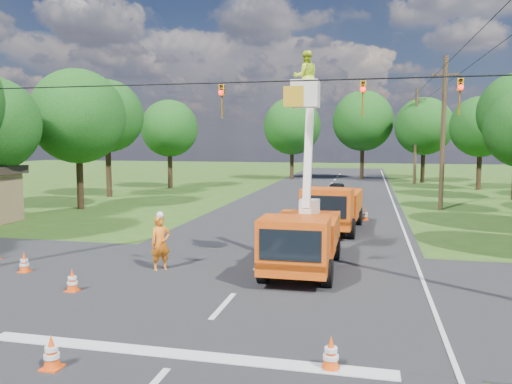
% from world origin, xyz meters
% --- Properties ---
extents(ground, '(140.00, 140.00, 0.00)m').
position_xyz_m(ground, '(0.00, 20.00, 0.00)').
color(ground, '#2E5519').
rests_on(ground, ground).
extents(road_main, '(12.00, 100.00, 0.06)m').
position_xyz_m(road_main, '(0.00, 20.00, 0.00)').
color(road_main, black).
rests_on(road_main, ground).
extents(road_cross, '(56.00, 10.00, 0.07)m').
position_xyz_m(road_cross, '(0.00, 2.00, 0.00)').
color(road_cross, black).
rests_on(road_cross, ground).
extents(stop_bar, '(9.00, 0.45, 0.02)m').
position_xyz_m(stop_bar, '(0.00, -3.20, 0.00)').
color(stop_bar, silver).
rests_on(stop_bar, ground).
extents(edge_line, '(0.12, 90.00, 0.02)m').
position_xyz_m(edge_line, '(5.60, 20.00, 0.00)').
color(edge_line, silver).
rests_on(edge_line, ground).
extents(bucket_truck, '(2.35, 5.85, 7.62)m').
position_xyz_m(bucket_truck, '(1.62, 4.22, 1.64)').
color(bucket_truck, '#DD550F').
rests_on(bucket_truck, ground).
extents(second_truck, '(2.84, 6.43, 2.35)m').
position_xyz_m(second_truck, '(2.09, 12.24, 1.22)').
color(second_truck, '#DD550F').
rests_on(second_truck, ground).
extents(ground_worker, '(0.84, 0.82, 1.94)m').
position_xyz_m(ground_worker, '(-3.26, 3.28, 0.97)').
color(ground_worker, '#FF5215').
rests_on(ground_worker, ground).
extents(distant_car, '(1.80, 3.97, 1.32)m').
position_xyz_m(distant_car, '(1.43, 26.01, 0.66)').
color(distant_car, black).
rests_on(distant_car, ground).
extents(traffic_cone_0, '(0.38, 0.38, 0.71)m').
position_xyz_m(traffic_cone_0, '(-2.26, -4.35, 0.36)').
color(traffic_cone_0, '#F74A0D').
rests_on(traffic_cone_0, ground).
extents(traffic_cone_1, '(0.38, 0.38, 0.71)m').
position_xyz_m(traffic_cone_1, '(3.16, -3.16, 0.36)').
color(traffic_cone_1, '#F74A0D').
rests_on(traffic_cone_1, ground).
extents(traffic_cone_2, '(0.38, 0.38, 0.71)m').
position_xyz_m(traffic_cone_2, '(2.12, 7.60, 0.36)').
color(traffic_cone_2, '#F74A0D').
rests_on(traffic_cone_2, ground).
extents(traffic_cone_3, '(0.38, 0.38, 0.71)m').
position_xyz_m(traffic_cone_3, '(2.24, 11.78, 0.36)').
color(traffic_cone_3, '#F74A0D').
rests_on(traffic_cone_3, ground).
extents(traffic_cone_4, '(0.38, 0.38, 0.71)m').
position_xyz_m(traffic_cone_4, '(-4.83, 0.32, 0.36)').
color(traffic_cone_4, '#F74A0D').
rests_on(traffic_cone_4, ground).
extents(traffic_cone_5, '(0.38, 0.38, 0.71)m').
position_xyz_m(traffic_cone_5, '(-7.72, 1.91, 0.36)').
color(traffic_cone_5, '#F74A0D').
rests_on(traffic_cone_5, ground).
extents(traffic_cone_7, '(0.38, 0.38, 0.71)m').
position_xyz_m(traffic_cone_7, '(3.67, 15.96, 0.36)').
color(traffic_cone_7, '#F74A0D').
rests_on(traffic_cone_7, ground).
extents(pole_right_mid, '(1.80, 0.30, 10.00)m').
position_xyz_m(pole_right_mid, '(8.50, 22.00, 5.11)').
color(pole_right_mid, '#4C3823').
rests_on(pole_right_mid, ground).
extents(pole_right_far, '(1.80, 0.30, 10.00)m').
position_xyz_m(pole_right_far, '(8.50, 42.00, 5.11)').
color(pole_right_far, '#4C3823').
rests_on(pole_right_far, ground).
extents(signal_span, '(18.00, 0.29, 1.07)m').
position_xyz_m(signal_span, '(2.23, 1.99, 5.88)').
color(signal_span, black).
rests_on(signal_span, ground).
extents(tree_left_d, '(6.20, 6.20, 9.24)m').
position_xyz_m(tree_left_d, '(-15.00, 17.00, 6.12)').
color(tree_left_d, '#382616').
rests_on(tree_left_d, ground).
extents(tree_left_e, '(5.80, 5.80, 9.41)m').
position_xyz_m(tree_left_e, '(-16.80, 24.00, 6.49)').
color(tree_left_e, '#382616').
rests_on(tree_left_e, ground).
extents(tree_left_f, '(5.40, 5.40, 8.40)m').
position_xyz_m(tree_left_f, '(-14.80, 32.00, 5.69)').
color(tree_left_f, '#382616').
rests_on(tree_left_f, ground).
extents(tree_right_e, '(5.60, 5.60, 8.63)m').
position_xyz_m(tree_right_e, '(13.80, 37.00, 5.81)').
color(tree_right_e, '#382616').
rests_on(tree_right_e, ground).
extents(tree_far_a, '(6.60, 6.60, 9.50)m').
position_xyz_m(tree_far_a, '(-5.00, 45.00, 6.19)').
color(tree_far_a, '#382616').
rests_on(tree_far_a, ground).
extents(tree_far_b, '(7.00, 7.00, 10.32)m').
position_xyz_m(tree_far_b, '(3.00, 47.00, 6.81)').
color(tree_far_b, '#382616').
rests_on(tree_far_b, ground).
extents(tree_far_c, '(6.20, 6.20, 9.18)m').
position_xyz_m(tree_far_c, '(9.50, 44.00, 6.06)').
color(tree_far_c, '#382616').
rests_on(tree_far_c, ground).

